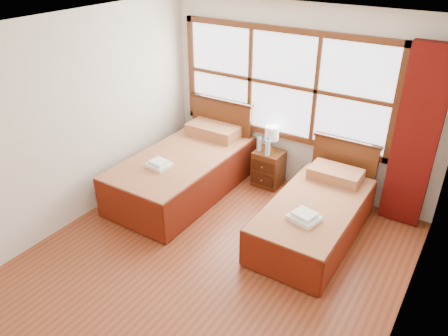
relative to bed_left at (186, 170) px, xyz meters
The scene contains 15 objects.
floor 1.74m from the bed_left, 44.65° to the right, with size 4.50×4.50×0.00m, color brown.
ceiling 2.83m from the bed_left, 44.65° to the right, with size 4.50×4.50×0.00m, color white.
wall_back 1.87m from the bed_left, 41.06° to the left, with size 4.00×4.00×0.00m, color silver.
wall_left 1.72m from the bed_left, 123.45° to the right, with size 4.50×4.50×0.00m, color silver.
wall_right 3.56m from the bed_left, 20.43° to the right, with size 4.50×4.50×0.00m, color silver.
window 1.81m from the bed_left, 46.62° to the left, with size 3.16×0.06×1.56m.
curtain 3.07m from the bed_left, 18.02° to the left, with size 0.50×0.16×2.30m, color #5C0D09.
bed_left is the anchor object (origin of this frame).
bed_right 1.99m from the bed_left, ahead, with size 0.98×2.00×0.95m.
nightstand 1.22m from the bed_left, 40.85° to the left, with size 0.41×0.41×0.54m.
towels_left 0.58m from the bed_left, 96.37° to the right, with size 0.31×0.28×0.09m.
towels_right 2.08m from the bed_left, 12.80° to the right, with size 0.38×0.35×0.09m.
lamp 1.34m from the bed_left, 41.62° to the left, with size 0.20×0.20×0.39m.
bottle_near 1.13m from the bed_left, 44.28° to the left, with size 0.06×0.06×0.22m.
bottle_far 1.22m from the bed_left, 35.92° to the left, with size 0.07×0.07×0.27m.
Camera 1 is at (2.22, -3.15, 3.36)m, focal length 35.00 mm.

